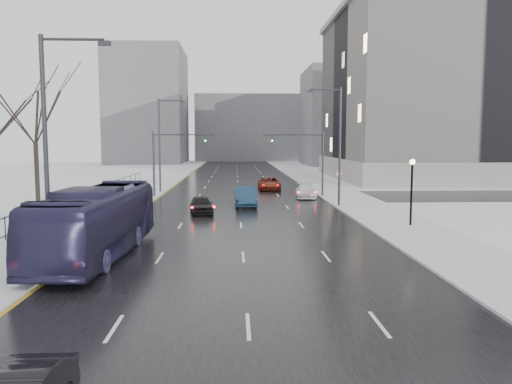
{
  "coord_description": "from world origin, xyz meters",
  "views": [
    {
      "loc": [
        -0.37,
        -1.53,
        5.61
      ],
      "look_at": [
        0.89,
        28.62,
        2.5
      ],
      "focal_mm": 35.0,
      "sensor_mm": 36.0,
      "label": 1
    }
  ],
  "objects": [
    {
      "name": "sidewalk_left",
      "position": [
        -10.5,
        60.0,
        0.08
      ],
      "size": [
        5.0,
        150.0,
        0.16
      ],
      "primitive_type": "cube",
      "color": "silver",
      "rests_on": "ground"
    },
    {
      "name": "streetlight_l_far",
      "position": [
        -8.17,
        52.0,
        5.62
      ],
      "size": [
        2.95,
        0.25,
        10.0
      ],
      "color": "#2D2D33",
      "rests_on": "ground"
    },
    {
      "name": "sedan_right_far",
      "position": [
        6.53,
        46.72,
        0.7
      ],
      "size": [
        2.23,
        4.71,
        1.33
      ],
      "primitive_type": "imported",
      "rotation": [
        0.0,
        0.0,
        -0.08
      ],
      "color": "white",
      "rests_on": "road"
    },
    {
      "name": "mast_signal_right",
      "position": [
        7.33,
        48.0,
        4.11
      ],
      "size": [
        6.1,
        0.33,
        6.5
      ],
      "color": "#2D2D33",
      "rests_on": "ground"
    },
    {
      "name": "sedan_right_cross",
      "position": [
        3.5,
        54.78,
        0.76
      ],
      "size": [
        2.42,
        5.22,
        1.45
      ],
      "primitive_type": "imported",
      "rotation": [
        0.0,
        0.0,
        0.0
      ],
      "color": "maroon",
      "rests_on": "road"
    },
    {
      "name": "civic_building",
      "position": [
        35.0,
        72.0,
        11.21
      ],
      "size": [
        41.0,
        31.0,
        24.8
      ],
      "color": "gray",
      "rests_on": "ground"
    },
    {
      "name": "streetlight_r_mid",
      "position": [
        8.17,
        40.0,
        5.62
      ],
      "size": [
        2.95,
        0.25,
        10.0
      ],
      "color": "#2D2D33",
      "rests_on": "ground"
    },
    {
      "name": "park_strip",
      "position": [
        -20.0,
        60.0,
        0.06
      ],
      "size": [
        14.0,
        150.0,
        0.12
      ],
      "primitive_type": "cube",
      "color": "white",
      "rests_on": "ground"
    },
    {
      "name": "bldg_far_right",
      "position": [
        28.0,
        115.0,
        11.0
      ],
      "size": [
        24.0,
        20.0,
        22.0
      ],
      "primitive_type": "cube",
      "color": "slate",
      "rests_on": "ground"
    },
    {
      "name": "bldg_far_left",
      "position": [
        -22.0,
        125.0,
        14.0
      ],
      "size": [
        18.0,
        22.0,
        28.0
      ],
      "primitive_type": "cube",
      "color": "slate",
      "rests_on": "ground"
    },
    {
      "name": "no_uturn_sign",
      "position": [
        9.2,
        44.0,
        2.3
      ],
      "size": [
        0.6,
        0.06,
        2.7
      ],
      "color": "#2D2D33",
      "rests_on": "sidewalk_right"
    },
    {
      "name": "sidewalk_right",
      "position": [
        10.5,
        60.0,
        0.08
      ],
      "size": [
        5.0,
        150.0,
        0.16
      ],
      "primitive_type": "cube",
      "color": "silver",
      "rests_on": "ground"
    },
    {
      "name": "sedan_right_near",
      "position": [
        0.5,
        40.75,
        0.88
      ],
      "size": [
        1.93,
        5.15,
        1.68
      ],
      "primitive_type": "imported",
      "rotation": [
        0.0,
        0.0,
        0.03
      ],
      "color": "#19364D",
      "rests_on": "road"
    },
    {
      "name": "tree_park_e",
      "position": [
        -18.2,
        44.0,
        0.0
      ],
      "size": [
        9.45,
        9.45,
        13.5
      ],
      "primitive_type": null,
      "color": "black",
      "rests_on": "ground"
    },
    {
      "name": "lamppost_r_mid",
      "position": [
        11.0,
        30.0,
        2.94
      ],
      "size": [
        0.36,
        0.36,
        4.28
      ],
      "color": "black",
      "rests_on": "sidewalk_right"
    },
    {
      "name": "cross_road",
      "position": [
        0.0,
        48.0,
        0.02
      ],
      "size": [
        130.0,
        10.0,
        0.04
      ],
      "primitive_type": "cube",
      "color": "black",
      "rests_on": "ground"
    },
    {
      "name": "mast_signal_left",
      "position": [
        -7.33,
        48.0,
        4.11
      ],
      "size": [
        6.1,
        0.33,
        6.5
      ],
      "color": "#2D2D33",
      "rests_on": "ground"
    },
    {
      "name": "road",
      "position": [
        0.0,
        60.0,
        0.02
      ],
      "size": [
        16.0,
        150.0,
        0.04
      ],
      "primitive_type": "cube",
      "color": "black",
      "rests_on": "ground"
    },
    {
      "name": "bldg_far_center",
      "position": [
        4.0,
        140.0,
        9.0
      ],
      "size": [
        30.0,
        18.0,
        18.0
      ],
      "primitive_type": "cube",
      "color": "slate",
      "rests_on": "ground"
    },
    {
      "name": "bus",
      "position": [
        -7.0,
        22.49,
        1.73
      ],
      "size": [
        3.39,
        12.26,
        3.38
      ],
      "primitive_type": "imported",
      "rotation": [
        0.0,
        0.0,
        -0.05
      ],
      "color": "#2B274C",
      "rests_on": "road"
    },
    {
      "name": "streetlight_l_near",
      "position": [
        -8.17,
        20.0,
        5.62
      ],
      "size": [
        2.95,
        0.25,
        10.0
      ],
      "color": "#2D2D33",
      "rests_on": "ground"
    },
    {
      "name": "iron_fence",
      "position": [
        -13.0,
        30.0,
        0.91
      ],
      "size": [
        0.06,
        70.0,
        1.3
      ],
      "color": "black",
      "rests_on": "sidewalk_left"
    },
    {
      "name": "sedan_center_near",
      "position": [
        -2.98,
        36.54,
        0.73
      ],
      "size": [
        2.17,
        4.24,
        1.38
      ],
      "primitive_type": "imported",
      "rotation": [
        0.0,
        0.0,
        0.14
      ],
      "color": "black",
      "rests_on": "road"
    }
  ]
}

